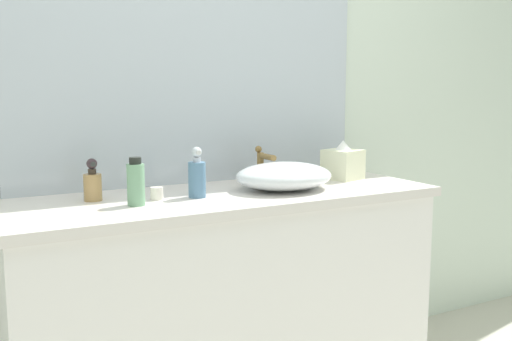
{
  "coord_description": "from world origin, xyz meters",
  "views": [
    {
      "loc": [
        -0.85,
        -1.51,
        1.25
      ],
      "look_at": [
        0.17,
        0.39,
        0.94
      ],
      "focal_mm": 40.59,
      "sensor_mm": 36.0,
      "label": 1
    }
  ],
  "objects_px": {
    "sink_basin": "(284,176)",
    "perfume_bottle": "(136,183)",
    "lotion_bottle": "(93,184)",
    "candle_jar": "(157,193)",
    "soap_dispenser": "(197,177)",
    "tissue_box": "(343,163)"
  },
  "relations": [
    {
      "from": "sink_basin",
      "to": "candle_jar",
      "type": "xyz_separation_m",
      "value": [
        -0.5,
        0.04,
        -0.03
      ]
    },
    {
      "from": "candle_jar",
      "to": "lotion_bottle",
      "type": "bearing_deg",
      "value": 156.65
    },
    {
      "from": "sink_basin",
      "to": "perfume_bottle",
      "type": "xyz_separation_m",
      "value": [
        -0.59,
        -0.03,
        0.02
      ]
    },
    {
      "from": "sink_basin",
      "to": "tissue_box",
      "type": "distance_m",
      "value": 0.37
    },
    {
      "from": "sink_basin",
      "to": "perfume_bottle",
      "type": "relative_size",
      "value": 2.38
    },
    {
      "from": "sink_basin",
      "to": "tissue_box",
      "type": "bearing_deg",
      "value": 15.53
    },
    {
      "from": "lotion_bottle",
      "to": "tissue_box",
      "type": "height_order",
      "value": "tissue_box"
    },
    {
      "from": "sink_basin",
      "to": "candle_jar",
      "type": "bearing_deg",
      "value": 175.64
    },
    {
      "from": "lotion_bottle",
      "to": "candle_jar",
      "type": "relative_size",
      "value": 3.21
    },
    {
      "from": "perfume_bottle",
      "to": "tissue_box",
      "type": "relative_size",
      "value": 0.94
    },
    {
      "from": "sink_basin",
      "to": "tissue_box",
      "type": "relative_size",
      "value": 2.24
    },
    {
      "from": "lotion_bottle",
      "to": "perfume_bottle",
      "type": "xyz_separation_m",
      "value": [
        0.11,
        -0.15,
        0.02
      ]
    },
    {
      "from": "perfume_bottle",
      "to": "lotion_bottle",
      "type": "bearing_deg",
      "value": 125.7
    },
    {
      "from": "perfume_bottle",
      "to": "tissue_box",
      "type": "distance_m",
      "value": 0.95
    },
    {
      "from": "soap_dispenser",
      "to": "candle_jar",
      "type": "height_order",
      "value": "soap_dispenser"
    },
    {
      "from": "sink_basin",
      "to": "perfume_bottle",
      "type": "distance_m",
      "value": 0.59
    },
    {
      "from": "tissue_box",
      "to": "perfume_bottle",
      "type": "bearing_deg",
      "value": -172.5
    },
    {
      "from": "soap_dispenser",
      "to": "sink_basin",
      "type": "bearing_deg",
      "value": -1.54
    },
    {
      "from": "perfume_bottle",
      "to": "candle_jar",
      "type": "bearing_deg",
      "value": 34.61
    },
    {
      "from": "lotion_bottle",
      "to": "perfume_bottle",
      "type": "distance_m",
      "value": 0.19
    },
    {
      "from": "lotion_bottle",
      "to": "candle_jar",
      "type": "height_order",
      "value": "lotion_bottle"
    },
    {
      "from": "candle_jar",
      "to": "soap_dispenser",
      "type": "bearing_deg",
      "value": -11.36
    }
  ]
}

